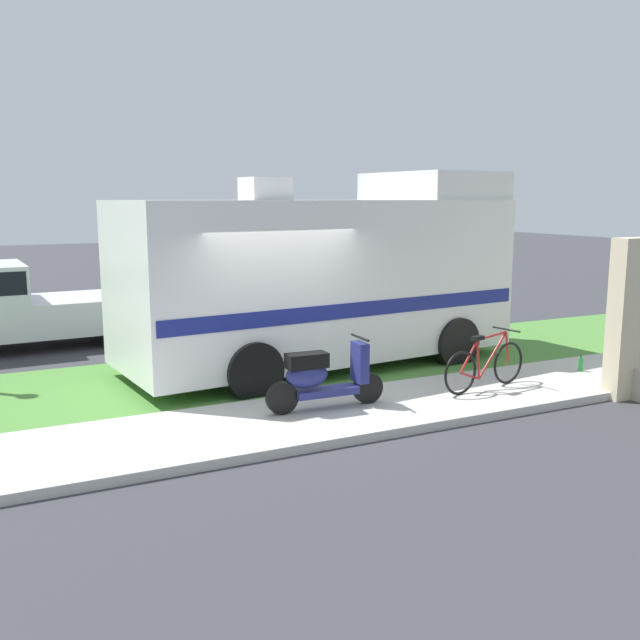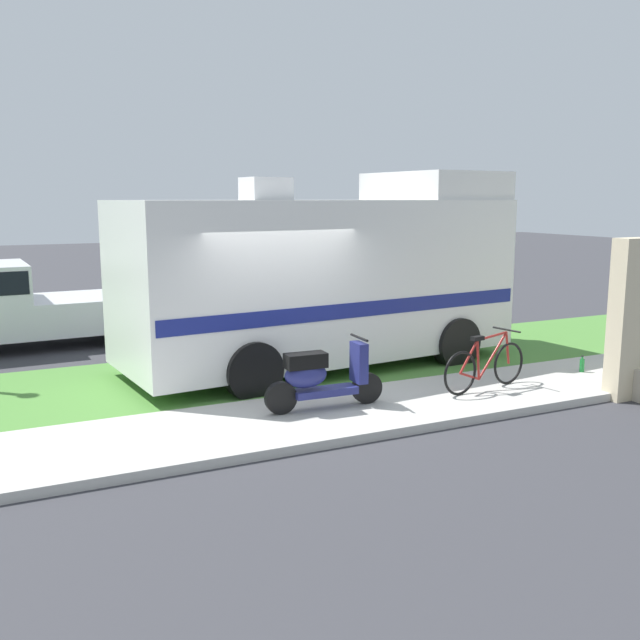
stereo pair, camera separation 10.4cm
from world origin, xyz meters
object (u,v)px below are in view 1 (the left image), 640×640
at_px(motorhome_rv, 325,276).
at_px(scooter, 321,377).
at_px(pickup_truck_near, 7,303).
at_px(bottle_green, 581,364).
at_px(bicycle, 485,365).

bearing_deg(motorhome_rv, scooter, -117.41).
bearing_deg(pickup_truck_near, bottle_green, -38.81).
xyz_separation_m(bicycle, pickup_truck_near, (-6.26, 6.95, 0.43)).
bearing_deg(bicycle, scooter, 176.16).
relative_size(bicycle, pickup_truck_near, 0.32).
relative_size(bicycle, bottle_green, 6.18).
bearing_deg(pickup_truck_near, motorhome_rv, -40.75).
height_order(bicycle, pickup_truck_near, pickup_truck_near).
distance_m(motorhome_rv, scooter, 3.04).
xyz_separation_m(scooter, bottle_green, (4.82, -0.01, -0.34)).
bearing_deg(scooter, bicycle, -3.84).
height_order(scooter, bottle_green, scooter).
xyz_separation_m(scooter, bicycle, (2.66, -0.18, -0.08)).
relative_size(scooter, bicycle, 1.01).
distance_m(scooter, bicycle, 2.66).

